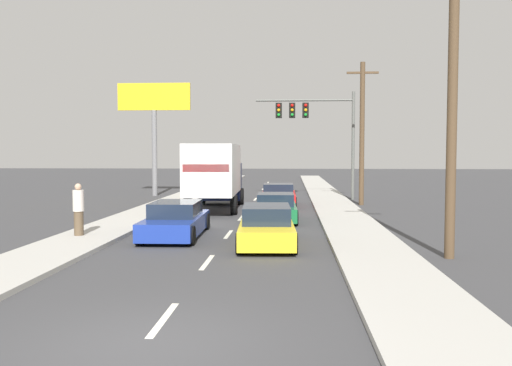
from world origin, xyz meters
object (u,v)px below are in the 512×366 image
Objects in this scene: traffic_signal_mast at (309,118)px; roadside_billboard at (154,113)px; utility_pole_mid at (362,132)px; pedestrian_near_corner at (79,209)px; car_blue at (176,221)px; car_green at (276,208)px; utility_pole_near at (453,90)px; car_yellow at (266,227)px; box_truck at (215,173)px; car_red at (278,196)px.

roadside_billboard is at bearing 168.20° from traffic_signal_mast.
traffic_signal_mast is 4.83m from utility_pole_mid.
car_blue is at bearing 14.30° from pedestrian_near_corner.
roadside_billboard reaches higher than car_green.
utility_pole_near is (5.15, -8.00, 4.19)m from car_green.
car_blue is 15.11m from utility_pole_mid.
traffic_signal_mast reaches higher than car_green.
car_blue is 0.58× the size of utility_pole_mid.
car_green is at bearing 88.75° from car_yellow.
utility_pole_near is (8.42, -12.24, 2.78)m from box_truck.
car_blue is at bearing 157.03° from car_yellow.
pedestrian_near_corner is at bearing -131.28° from utility_pole_mid.
traffic_signal_mast is at bearing 83.57° from car_yellow.
utility_pole_near is at bearing -57.22° from car_green.
car_blue is 10.14m from utility_pole_near.
car_blue is 2.62× the size of pedestrian_near_corner.
pedestrian_near_corner is at bearing -118.90° from car_red.
pedestrian_near_corner reaches higher than car_red.
pedestrian_near_corner is (-8.48, -16.69, -4.21)m from traffic_signal_mast.
roadside_billboard is at bearing 123.38° from car_green.
car_red is 2.35× the size of pedestrian_near_corner.
car_green is 0.89× the size of car_yellow.
traffic_signal_mast is 10.95m from roadside_billboard.
utility_pole_mid reaches higher than roadside_billboard.
pedestrian_near_corner is at bearing 167.76° from utility_pole_near.
utility_pole_near reaches higher than car_green.
car_blue is at bearing -91.16° from box_truck.
car_blue is 1.02× the size of car_yellow.
box_truck is at bearing 88.84° from car_blue.
roadside_billboard is at bearing 156.44° from utility_pole_mid.
roadside_billboard is at bearing 96.69° from pedestrian_near_corner.
roadside_billboard reaches higher than box_truck.
car_red is 6.60m from car_green.
pedestrian_near_corner is (-6.67, -5.44, 0.49)m from car_green.
utility_pole_near is (8.60, -3.38, 4.17)m from car_blue.
car_red is at bearing 73.03° from car_blue.
utility_pole_near is at bearing -12.24° from pedestrian_near_corner.
utility_pole_mid reaches higher than car_blue.
roadside_billboard is 19.64m from pedestrian_near_corner.
box_truck is at bearing 127.63° from car_green.
utility_pole_near is 5.11× the size of pedestrian_near_corner.
utility_pole_mid reaches higher than traffic_signal_mast.
car_blue is at bearing -126.70° from car_green.
pedestrian_near_corner reaches higher than car_blue.
car_blue is 0.68× the size of traffic_signal_mast.
roadside_billboard is (-13.63, 5.94, 1.58)m from utility_pole_mid.
car_green is 12.33m from traffic_signal_mast.
box_truck is 8.95m from utility_pole_mid.
utility_pole_mid is at bearing -51.72° from traffic_signal_mast.
utility_pole_mid is (8.00, 3.31, 2.25)m from box_truck.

